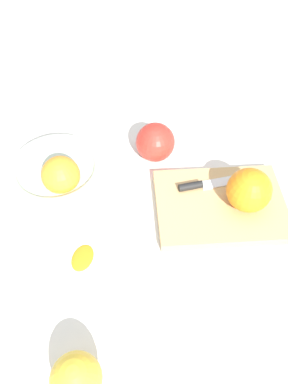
{
  "coord_description": "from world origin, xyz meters",
  "views": [
    {
      "loc": [
        -0.14,
        -0.34,
        0.57
      ],
      "look_at": [
        -0.01,
        0.06,
        0.04
      ],
      "focal_mm": 35.8,
      "sensor_mm": 36.0,
      "label": 1
    }
  ],
  "objects_px": {
    "apple_back_right": "(155,142)",
    "orange_on_board": "(248,189)",
    "knife": "(207,184)",
    "apple_front_left": "(76,379)",
    "cutting_board": "(220,205)",
    "bowl": "(58,174)"
  },
  "relations": [
    {
      "from": "bowl",
      "to": "orange_on_board",
      "type": "height_order",
      "value": "same"
    },
    {
      "from": "apple_front_left",
      "to": "apple_back_right",
      "type": "bearing_deg",
      "value": 59.07
    },
    {
      "from": "apple_back_right",
      "to": "apple_front_left",
      "type": "bearing_deg",
      "value": -120.93
    },
    {
      "from": "orange_on_board",
      "to": "apple_back_right",
      "type": "height_order",
      "value": "orange_on_board"
    },
    {
      "from": "orange_on_board",
      "to": "bowl",
      "type": "bearing_deg",
      "value": 154.68
    },
    {
      "from": "apple_back_right",
      "to": "bowl",
      "type": "bearing_deg",
      "value": -172.36
    },
    {
      "from": "bowl",
      "to": "orange_on_board",
      "type": "relative_size",
      "value": 2.25
    },
    {
      "from": "bowl",
      "to": "apple_front_left",
      "type": "xyz_separation_m",
      "value": [
        -0.03,
        -0.36,
        -0.0
      ]
    },
    {
      "from": "apple_back_right",
      "to": "apple_front_left",
      "type": "xyz_separation_m",
      "value": [
        -0.23,
        -0.38,
        -0.0
      ]
    },
    {
      "from": "knife",
      "to": "apple_front_left",
      "type": "relative_size",
      "value": 2.25
    },
    {
      "from": "cutting_board",
      "to": "knife",
      "type": "relative_size",
      "value": 1.5
    },
    {
      "from": "bowl",
      "to": "orange_on_board",
      "type": "xyz_separation_m",
      "value": [
        0.31,
        -0.15,
        0.02
      ]
    },
    {
      "from": "knife",
      "to": "apple_front_left",
      "type": "bearing_deg",
      "value": -138.04
    },
    {
      "from": "orange_on_board",
      "to": "knife",
      "type": "xyz_separation_m",
      "value": [
        -0.05,
        0.06,
        -0.03
      ]
    },
    {
      "from": "cutting_board",
      "to": "knife",
      "type": "height_order",
      "value": "knife"
    },
    {
      "from": "cutting_board",
      "to": "orange_on_board",
      "type": "height_order",
      "value": "orange_on_board"
    },
    {
      "from": "cutting_board",
      "to": "apple_front_left",
      "type": "relative_size",
      "value": 3.38
    },
    {
      "from": "knife",
      "to": "apple_front_left",
      "type": "xyz_separation_m",
      "value": [
        -0.29,
        -0.26,
        0.01
      ]
    },
    {
      "from": "apple_back_right",
      "to": "orange_on_board",
      "type": "bearing_deg",
      "value": -56.96
    },
    {
      "from": "bowl",
      "to": "apple_back_right",
      "type": "distance_m",
      "value": 0.2
    },
    {
      "from": "bowl",
      "to": "knife",
      "type": "xyz_separation_m",
      "value": [
        0.26,
        -0.09,
        -0.01
      ]
    },
    {
      "from": "orange_on_board",
      "to": "knife",
      "type": "relative_size",
      "value": 0.5
    }
  ]
}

